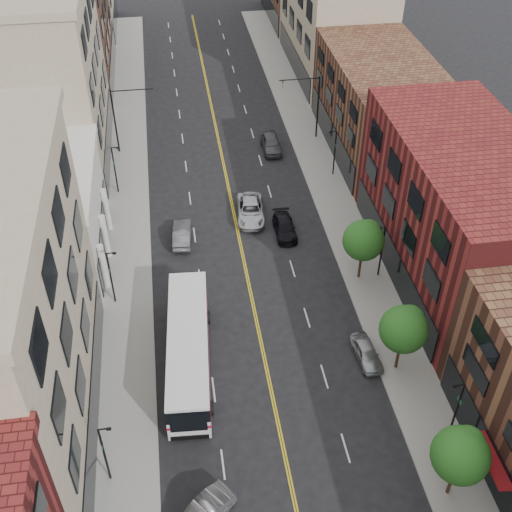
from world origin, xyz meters
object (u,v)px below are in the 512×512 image
car_lane_c (271,143)px  car_parked_far (367,353)px  car_lane_a (285,227)px  car_lane_b (251,210)px  car_lane_behind (182,234)px  city_bus (188,347)px

car_lane_c → car_parked_far: bearing=-86.0°
car_parked_far → car_lane_a: car_parked_far is taller
car_parked_far → car_lane_b: car_lane_b is taller
car_parked_far → car_lane_c: bearing=88.9°
car_parked_far → car_lane_behind: car_lane_behind is taller
car_lane_a → car_lane_c: car_lane_c is taller
city_bus → car_lane_c: 31.61m
car_parked_far → car_lane_a: 16.20m
city_bus → car_lane_b: 18.92m
car_lane_b → city_bus: bearing=-106.2°
car_lane_behind → car_lane_b: 7.14m
city_bus → car_parked_far: 13.01m
city_bus → car_lane_c: size_ratio=2.73×
city_bus → car_lane_b: bearing=72.2°
car_lane_behind → car_lane_c: car_lane_c is taller
city_bus → car_lane_b: city_bus is taller
car_lane_a → car_lane_c: size_ratio=0.93×
city_bus → car_lane_b: size_ratio=2.37×
city_bus → car_parked_far: city_bus is taller
city_bus → car_lane_c: (10.98, 29.63, -1.13)m
car_lane_behind → car_lane_c: (10.64, 14.71, 0.10)m
car_lane_behind → car_parked_far: bearing=132.3°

